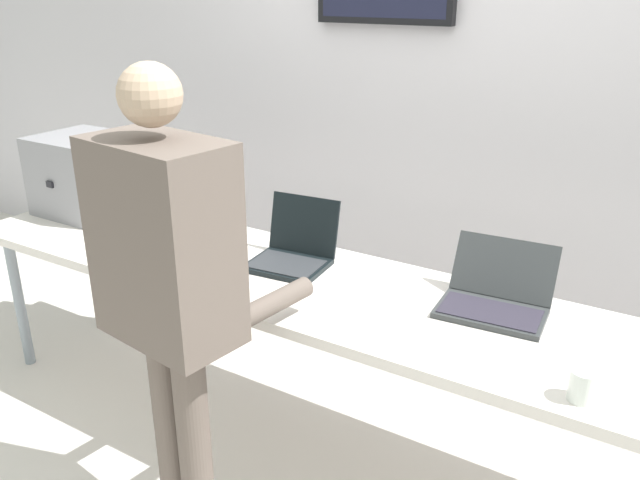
% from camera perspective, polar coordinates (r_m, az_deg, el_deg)
% --- Properties ---
extents(ground, '(8.00, 8.00, 0.04)m').
position_cam_1_polar(ground, '(2.90, 0.09, -17.66)').
color(ground, silver).
extents(back_wall, '(8.00, 0.11, 2.54)m').
position_cam_1_polar(back_wall, '(3.30, 10.58, 11.99)').
color(back_wall, silver).
rests_on(back_wall, ground).
extents(workbench, '(3.40, 0.70, 0.74)m').
position_cam_1_polar(workbench, '(2.50, 0.10, -4.85)').
color(workbench, silver).
rests_on(workbench, ground).
extents(equipment_box, '(0.42, 0.40, 0.38)m').
position_cam_1_polar(equipment_box, '(3.42, -19.95, 5.44)').
color(equipment_box, gray).
rests_on(equipment_box, workbench).
extents(laptop_station_0, '(0.32, 0.31, 0.26)m').
position_cam_1_polar(laptop_station_0, '(3.15, -14.54, 2.21)').
color(laptop_station_0, black).
rests_on(laptop_station_0, workbench).
extents(laptop_station_1, '(0.33, 0.33, 0.25)m').
position_cam_1_polar(laptop_station_1, '(2.65, -2.33, -0.84)').
color(laptop_station_1, black).
rests_on(laptop_station_1, workbench).
extents(laptop_station_2, '(0.39, 0.36, 0.21)m').
position_cam_1_polar(laptop_station_2, '(2.37, 15.17, -4.71)').
color(laptop_station_2, '#343739').
rests_on(laptop_station_2, workbench).
extents(person, '(0.50, 0.63, 1.62)m').
position_cam_1_polar(person, '(2.03, -13.03, -3.22)').
color(person, '#655850').
rests_on(person, ground).
extents(coffee_mug, '(0.08, 0.08, 0.09)m').
position_cam_1_polar(coffee_mug, '(1.96, 22.06, -11.74)').
color(coffee_mug, white).
rests_on(coffee_mug, workbench).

